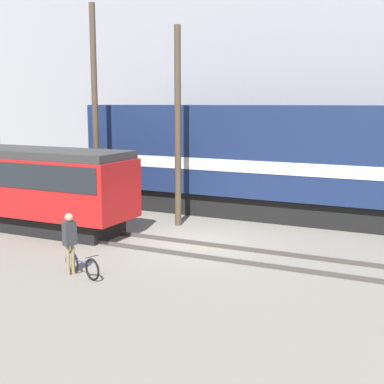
{
  "coord_description": "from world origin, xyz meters",
  "views": [
    {
      "loc": [
        7.92,
        -16.35,
        4.9
      ],
      "look_at": [
        -0.21,
        0.19,
        1.8
      ],
      "focal_mm": 50.0,
      "sensor_mm": 36.0,
      "label": 1
    }
  ],
  "objects_px": {
    "bicycle": "(82,265)",
    "utility_pole_left": "(95,113)",
    "freight_locomotive": "(274,159)",
    "streetcar": "(25,183)",
    "person": "(70,237)",
    "utility_pole_center": "(178,128)"
  },
  "relations": [
    {
      "from": "bicycle",
      "to": "person",
      "type": "distance_m",
      "value": 0.87
    },
    {
      "from": "freight_locomotive",
      "to": "utility_pole_center",
      "type": "relative_size",
      "value": 2.16
    },
    {
      "from": "bicycle",
      "to": "person",
      "type": "bearing_deg",
      "value": -176.51
    },
    {
      "from": "bicycle",
      "to": "utility_pole_left",
      "type": "distance_m",
      "value": 9.25
    },
    {
      "from": "person",
      "to": "utility_pole_center",
      "type": "distance_m",
      "value": 7.51
    },
    {
      "from": "freight_locomotive",
      "to": "streetcar",
      "type": "bearing_deg",
      "value": -142.05
    },
    {
      "from": "person",
      "to": "bicycle",
      "type": "bearing_deg",
      "value": 3.49
    },
    {
      "from": "person",
      "to": "utility_pole_left",
      "type": "xyz_separation_m",
      "value": [
        -4.11,
        6.96,
        3.36
      ]
    },
    {
      "from": "streetcar",
      "to": "utility_pole_left",
      "type": "bearing_deg",
      "value": 70.41
    },
    {
      "from": "freight_locomotive",
      "to": "person",
      "type": "distance_m",
      "value": 10.57
    },
    {
      "from": "freight_locomotive",
      "to": "utility_pole_center",
      "type": "bearing_deg",
      "value": -133.44
    },
    {
      "from": "bicycle",
      "to": "utility_pole_left",
      "type": "bearing_deg",
      "value": 122.95
    },
    {
      "from": "streetcar",
      "to": "utility_pole_center",
      "type": "distance_m",
      "value": 6.32
    },
    {
      "from": "bicycle",
      "to": "person",
      "type": "relative_size",
      "value": 0.88
    },
    {
      "from": "bicycle",
      "to": "utility_pole_center",
      "type": "height_order",
      "value": "utility_pole_center"
    },
    {
      "from": "person",
      "to": "utility_pole_left",
      "type": "relative_size",
      "value": 0.2
    },
    {
      "from": "person",
      "to": "freight_locomotive",
      "type": "bearing_deg",
      "value": 74.45
    },
    {
      "from": "bicycle",
      "to": "utility_pole_left",
      "type": "relative_size",
      "value": 0.18
    },
    {
      "from": "bicycle",
      "to": "utility_pole_left",
      "type": "height_order",
      "value": "utility_pole_left"
    },
    {
      "from": "freight_locomotive",
      "to": "streetcar",
      "type": "height_order",
      "value": "freight_locomotive"
    },
    {
      "from": "utility_pole_left",
      "to": "utility_pole_center",
      "type": "bearing_deg",
      "value": 0.0
    },
    {
      "from": "streetcar",
      "to": "utility_pole_center",
      "type": "relative_size",
      "value": 1.15
    }
  ]
}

